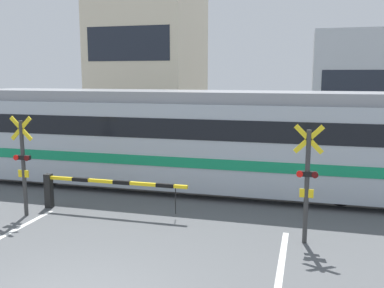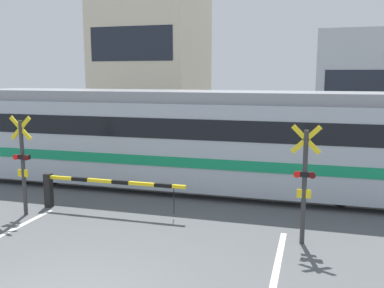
{
  "view_description": "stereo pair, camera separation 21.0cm",
  "coord_description": "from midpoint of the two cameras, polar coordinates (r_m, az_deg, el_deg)",
  "views": [
    {
      "loc": [
        3.74,
        -5.71,
        3.9
      ],
      "look_at": [
        0.0,
        8.07,
        1.6
      ],
      "focal_mm": 40.0,
      "sensor_mm": 36.0,
      "label": 1
    },
    {
      "loc": [
        3.94,
        -5.66,
        3.9
      ],
      "look_at": [
        0.0,
        8.07,
        1.6
      ],
      "focal_mm": 40.0,
      "sensor_mm": 36.0,
      "label": 2
    }
  ],
  "objects": [
    {
      "name": "pedestrian",
      "position": [
        20.19,
        6.59,
        0.5
      ],
      "size": [
        0.38,
        0.22,
        1.55
      ],
      "color": "#33384C",
      "rests_on": "ground_plane"
    },
    {
      "name": "commuter_train",
      "position": [
        14.6,
        -0.68,
        0.9
      ],
      "size": [
        15.9,
        2.76,
        3.38
      ],
      "color": "#ADB7C1",
      "rests_on": "ground_plane"
    },
    {
      "name": "crossing_barrier_far",
      "position": [
        17.27,
        9.96,
        -1.54
      ],
      "size": [
        4.39,
        0.2,
        1.02
      ],
      "color": "black",
      "rests_on": "ground_plane"
    },
    {
      "name": "building_left_of_street",
      "position": [
        31.11,
        -5.77,
        11.71
      ],
      "size": [
        6.54,
        7.92,
        10.62
      ],
      "color": "beige",
      "rests_on": "ground_plane"
    },
    {
      "name": "rail_track_near",
      "position": [
        14.26,
        -1.04,
        -6.56
      ],
      "size": [
        50.0,
        0.1,
        0.08
      ],
      "color": "gray",
      "rests_on": "ground_plane"
    },
    {
      "name": "building_right_of_street",
      "position": [
        29.22,
        21.34,
        7.21
      ],
      "size": [
        5.9,
        7.92,
        6.45
      ],
      "color": "#B2B7BC",
      "rests_on": "ground_plane"
    },
    {
      "name": "crossing_barrier_near",
      "position": [
        12.79,
        -14.38,
        -5.47
      ],
      "size": [
        4.39,
        0.2,
        1.02
      ],
      "color": "black",
      "rests_on": "ground_plane"
    },
    {
      "name": "crossing_signal_left",
      "position": [
        12.73,
        -22.03,
        -2.21
      ],
      "size": [
        0.68,
        0.15,
        2.81
      ],
      "color": "#333333",
      "rests_on": "ground_plane"
    },
    {
      "name": "crossing_signal_right",
      "position": [
        10.19,
        14.52,
        -4.54
      ],
      "size": [
        0.68,
        0.15,
        2.81
      ],
      "color": "#333333",
      "rests_on": "ground_plane"
    },
    {
      "name": "rail_track_far",
      "position": [
        15.6,
        0.44,
        -5.18
      ],
      "size": [
        50.0,
        0.1,
        0.08
      ],
      "color": "gray",
      "rests_on": "ground_plane"
    }
  ]
}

